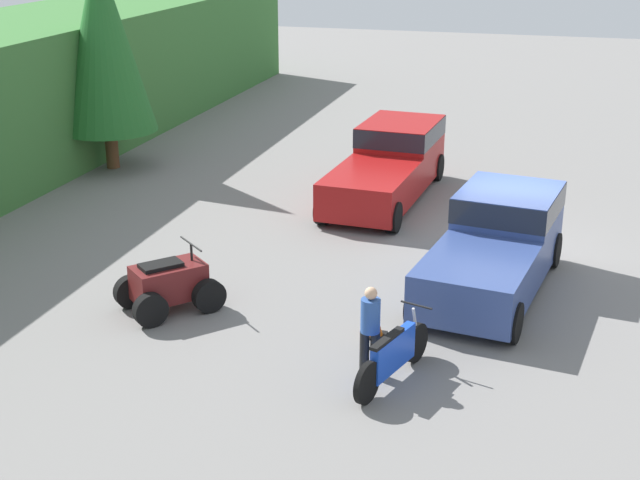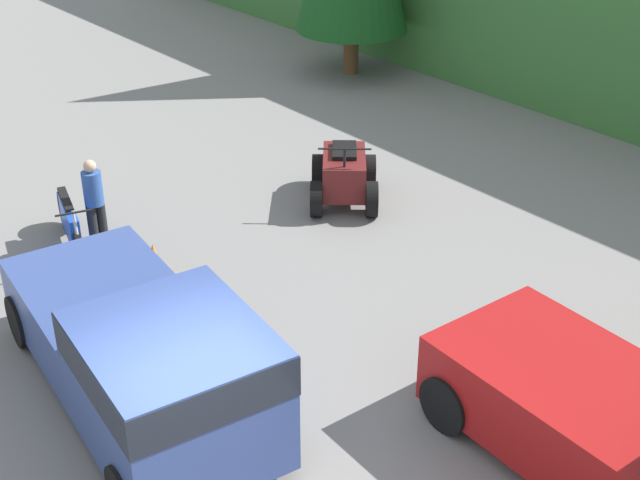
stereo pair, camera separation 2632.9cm
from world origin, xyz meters
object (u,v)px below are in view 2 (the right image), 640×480
at_px(pickup_truck_second, 147,355).
at_px(dirt_bike, 71,226).
at_px(rider_person, 94,200).
at_px(traffic_cone, 154,260).
at_px(quad_atv, 344,176).

distance_m(pickup_truck_second, dirt_bike, 4.89).
bearing_deg(pickup_truck_second, rider_person, 167.79).
xyz_separation_m(pickup_truck_second, dirt_bike, (-4.70, 1.25, -0.50)).
bearing_deg(rider_person, traffic_cone, 6.40).
bearing_deg(dirt_bike, quad_atv, 88.95).
relative_size(quad_atv, traffic_cone, 4.10).
distance_m(dirt_bike, traffic_cone, 1.73).
relative_size(pickup_truck_second, quad_atv, 2.37).
bearing_deg(dirt_bike, rider_person, 90.22).
relative_size(pickup_truck_second, rider_person, 3.30).
xyz_separation_m(dirt_bike, rider_person, (0.13, 0.43, 0.40)).
distance_m(pickup_truck_second, quad_atv, 6.85).
bearing_deg(rider_person, dirt_bike, -109.70).
xyz_separation_m(quad_atv, rider_person, (-1.47, -4.42, 0.36)).
height_order(rider_person, traffic_cone, rider_person).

